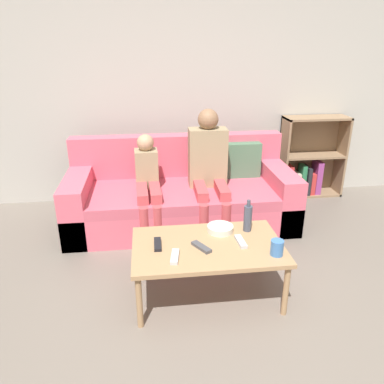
{
  "coord_description": "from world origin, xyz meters",
  "views": [
    {
      "loc": [
        -0.46,
        -1.33,
        1.72
      ],
      "look_at": [
        -0.11,
        1.49,
        0.57
      ],
      "focal_mm": 35.0,
      "sensor_mm": 36.0,
      "label": 1
    }
  ],
  "objects": [
    {
      "name": "snack_bowl",
      "position": [
        0.05,
        1.09,
        0.43
      ],
      "size": [
        0.19,
        0.19,
        0.05
      ],
      "color": "beige",
      "rests_on": "coffee_table"
    },
    {
      "name": "bookshelf",
      "position": [
        1.42,
        2.68,
        0.37
      ],
      "size": [
        0.73,
        0.28,
        0.93
      ],
      "color": "#8E7051",
      "rests_on": "ground_plane"
    },
    {
      "name": "person_child",
      "position": [
        -0.46,
        1.98,
        0.51
      ],
      "size": [
        0.24,
        0.65,
        0.91
      ],
      "rotation": [
        0.0,
        0.0,
        0.03
      ],
      "color": "#C6474C",
      "rests_on": "ground_plane"
    },
    {
      "name": "tv_remote_0",
      "position": [
        -0.12,
        0.86,
        0.42
      ],
      "size": [
        0.13,
        0.17,
        0.02
      ],
      "rotation": [
        0.0,
        0.0,
        0.54
      ],
      "color": "#47474C",
      "rests_on": "coffee_table"
    },
    {
      "name": "bottle",
      "position": [
        0.26,
        1.08,
        0.51
      ],
      "size": [
        0.06,
        0.06,
        0.25
      ],
      "color": "#424756",
      "rests_on": "coffee_table"
    },
    {
      "name": "person_adult",
      "position": [
        0.12,
        2.03,
        0.64
      ],
      "size": [
        0.37,
        0.64,
        1.14
      ],
      "rotation": [
        0.0,
        0.0,
        -0.02
      ],
      "color": "#C6474C",
      "rests_on": "ground_plane"
    },
    {
      "name": "wall_back",
      "position": [
        0.0,
        2.83,
        1.3
      ],
      "size": [
        12.0,
        0.06,
        2.6
      ],
      "color": "#B7B2A8",
      "rests_on": "ground_plane"
    },
    {
      "name": "couch",
      "position": [
        -0.13,
        2.12,
        0.27
      ],
      "size": [
        2.18,
        0.94,
        0.82
      ],
      "color": "#DB5B70",
      "rests_on": "ground_plane"
    },
    {
      "name": "cup_near",
      "position": [
        0.36,
        0.72,
        0.46
      ],
      "size": [
        0.09,
        0.09,
        0.11
      ],
      "color": "#3D70B2",
      "rests_on": "coffee_table"
    },
    {
      "name": "tv_remote_1",
      "position": [
        0.16,
        0.9,
        0.42
      ],
      "size": [
        0.06,
        0.17,
        0.02
      ],
      "rotation": [
        0.0,
        0.0,
        0.06
      ],
      "color": "#B7B7BC",
      "rests_on": "coffee_table"
    },
    {
      "name": "tv_remote_3",
      "position": [
        -0.41,
        0.93,
        0.42
      ],
      "size": [
        0.05,
        0.17,
        0.02
      ],
      "rotation": [
        0.0,
        0.0,
        -0.02
      ],
      "color": "black",
      "rests_on": "coffee_table"
    },
    {
      "name": "coffee_table",
      "position": [
        -0.07,
        0.91,
        0.37
      ],
      "size": [
        1.04,
        0.65,
        0.41
      ],
      "color": "#A87F56",
      "rests_on": "ground_plane"
    },
    {
      "name": "tv_remote_2",
      "position": [
        -0.31,
        0.76,
        0.42
      ],
      "size": [
        0.07,
        0.18,
        0.02
      ],
      "rotation": [
        0.0,
        0.0,
        -0.16
      ],
      "color": "#B7B7BC",
      "rests_on": "coffee_table"
    }
  ]
}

